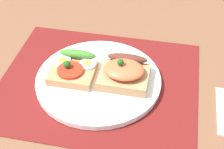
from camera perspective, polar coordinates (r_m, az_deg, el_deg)
name	(u,v)px	position (r cm, az deg, el deg)	size (l,w,h in cm)	color
ground_plane	(99,88)	(75.49, -2.23, -2.33)	(120.00, 90.00, 3.20)	brown
placemat	(99,83)	(74.29, -2.27, -1.35)	(42.81, 35.85, 0.30)	maroon
plate	(98,80)	(73.77, -2.28, -0.92)	(27.05, 27.05, 1.23)	white
sandwich_egg_tomato	(73,69)	(73.85, -6.51, 0.96)	(9.52, 9.57, 3.99)	tan
sandwich_salmon	(124,73)	(71.23, 2.03, 0.20)	(10.37, 9.95, 5.87)	tan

